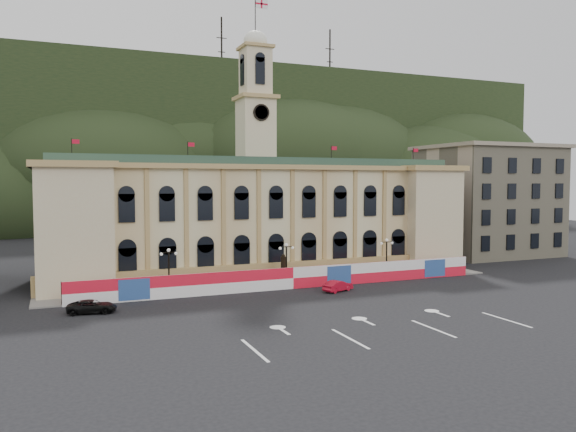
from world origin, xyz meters
name	(u,v)px	position (x,y,z in m)	size (l,w,h in m)	color
ground	(357,317)	(0.00, 0.00, 0.00)	(260.00, 260.00, 0.00)	black
lane_markings	(386,331)	(0.00, -5.00, 0.00)	(26.00, 10.00, 0.02)	white
hill_ridge	(149,158)	(0.03, 121.99, 19.48)	(230.00, 80.00, 64.00)	black
city_hall	(257,216)	(0.00, 27.63, 7.85)	(56.20, 17.60, 37.10)	beige
side_building_right	(488,200)	(43.00, 30.93, 9.33)	(21.00, 17.00, 18.60)	tan
hoarding_fence	(293,278)	(0.06, 15.07, 1.25)	(50.00, 0.44, 2.50)	red
pavement	(284,284)	(0.00, 17.75, 0.08)	(56.00, 5.50, 0.16)	slate
statue	(283,275)	(0.00, 18.00, 1.19)	(1.40, 1.40, 3.72)	#595651
lamp_left	(169,267)	(-14.00, 17.00, 3.07)	(1.96, 0.44, 5.15)	black
lamp_center	(286,260)	(0.00, 17.00, 3.07)	(1.96, 0.44, 5.15)	black
lamp_right	(387,255)	(14.00, 17.00, 3.07)	(1.96, 0.44, 5.15)	black
red_sedan	(338,286)	(4.10, 11.55, 0.64)	(4.10, 2.67, 1.28)	#B80D22
black_suv	(92,307)	(-22.39, 11.07, 0.63)	(4.84, 2.88, 1.26)	black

